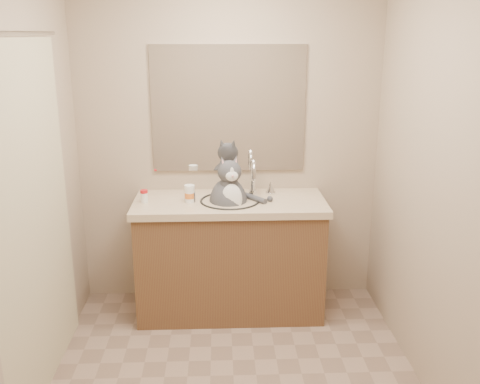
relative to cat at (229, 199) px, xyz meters
name	(u,v)px	position (x,y,z in m)	size (l,w,h in m)	color
room	(233,191)	(0.01, -0.95, 0.34)	(2.22, 2.52, 2.42)	gray
vanity	(230,254)	(0.01, 0.02, -0.42)	(1.34, 0.59, 1.12)	brown
mirror	(228,109)	(0.01, 0.29, 0.59)	(1.10, 0.02, 0.90)	white
shower_curtain	(34,219)	(-1.04, -0.85, 0.17)	(0.02, 1.30, 1.93)	beige
cat	(229,199)	(0.00, 0.00, 0.00)	(0.43, 0.34, 0.53)	#424246
pill_bottle_redcap	(144,196)	(-0.58, -0.01, 0.03)	(0.07, 0.07, 0.09)	white
pill_bottle_orange	(190,194)	(-0.27, -0.01, 0.05)	(0.08, 0.08, 0.12)	white
grey_canister	(192,197)	(-0.25, -0.01, 0.02)	(0.05, 0.05, 0.07)	slate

